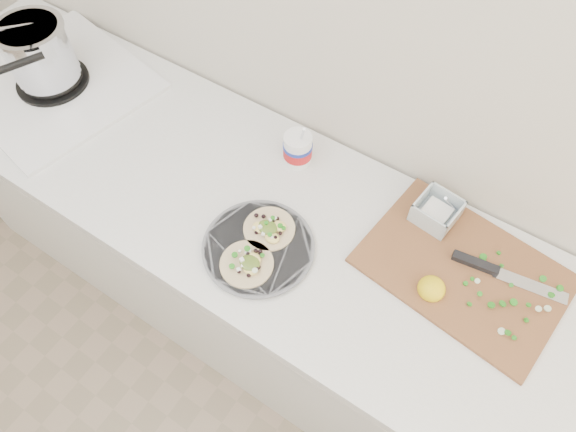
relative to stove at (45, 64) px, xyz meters
The scene contains 5 objects.
counter 0.92m from the stove, ahead, with size 2.44×0.66×0.90m.
stove is the anchor object (origin of this frame).
taco_plate 0.95m from the stove, ahead, with size 0.30×0.30×0.04m.
tub 0.88m from the stove, 11.45° to the left, with size 0.09×0.09×0.20m.
cutboard 1.42m from the stove, ahead, with size 0.55×0.41×0.08m.
Camera 1 is at (0.64, 0.77, 2.11)m, focal length 32.00 mm.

